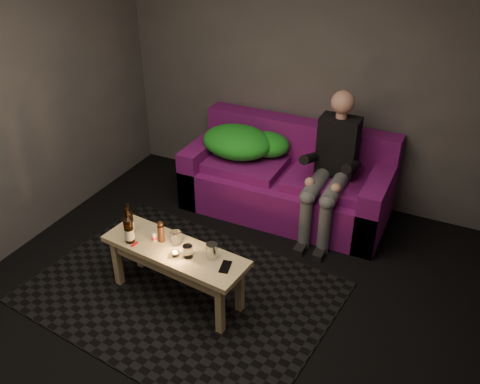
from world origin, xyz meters
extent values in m
plane|color=black|center=(0.00, 0.00, 0.00)|extent=(4.50, 4.50, 0.00)
plane|color=#474547|center=(0.00, 2.25, 1.30)|extent=(4.00, 0.00, 4.00)
cube|color=black|center=(-0.32, 0.22, 0.01)|extent=(2.57, 1.99, 0.01)
cube|color=#670E6C|center=(0.00, 1.77, 0.21)|extent=(2.02, 0.91, 0.42)
cube|color=#670E6C|center=(0.00, 2.11, 0.65)|extent=(2.02, 0.22, 0.44)
cube|color=#670E6C|center=(-0.91, 1.77, 0.31)|extent=(0.20, 0.91, 0.63)
cube|color=#670E6C|center=(0.90, 1.77, 0.31)|extent=(0.20, 0.91, 0.63)
cube|color=#670E6C|center=(-0.43, 1.72, 0.46)|extent=(0.76, 0.61, 0.10)
cube|color=#670E6C|center=(0.42, 1.72, 0.46)|extent=(0.76, 0.61, 0.10)
ellipsoid|color=green|center=(-0.55, 1.77, 0.67)|extent=(0.73, 0.57, 0.30)
ellipsoid|color=green|center=(-0.27, 1.91, 0.64)|extent=(0.44, 0.36, 0.24)
ellipsoid|color=green|center=(-0.78, 1.89, 0.60)|extent=(0.32, 0.26, 0.16)
cube|color=black|center=(0.47, 1.82, 0.82)|extent=(0.36, 0.22, 0.56)
sphere|color=tan|center=(0.47, 1.82, 1.24)|extent=(0.21, 0.21, 0.21)
cylinder|color=#43464C|center=(0.38, 1.51, 0.54)|extent=(0.14, 0.50, 0.14)
cylinder|color=#43464C|center=(0.56, 1.51, 0.54)|extent=(0.14, 0.50, 0.14)
cylinder|color=#43464C|center=(0.38, 1.27, 0.26)|extent=(0.11, 0.11, 0.52)
cylinder|color=#43464C|center=(0.56, 1.27, 0.26)|extent=(0.11, 0.11, 0.52)
cube|color=black|center=(0.38, 1.20, 0.03)|extent=(0.09, 0.22, 0.06)
cube|color=black|center=(0.56, 1.20, 0.03)|extent=(0.09, 0.22, 0.06)
cube|color=tan|center=(-0.32, 0.17, 0.47)|extent=(1.23, 0.51, 0.04)
cube|color=tan|center=(-0.32, 0.17, 0.39)|extent=(1.07, 0.41, 0.11)
cube|color=tan|center=(-0.84, 0.09, 0.22)|extent=(0.06, 0.06, 0.45)
cube|color=tan|center=(-0.81, 0.36, 0.22)|extent=(0.06, 0.06, 0.45)
cube|color=tan|center=(0.17, -0.02, 0.22)|extent=(0.06, 0.06, 0.45)
cube|color=tan|center=(0.20, 0.25, 0.22)|extent=(0.06, 0.06, 0.45)
cylinder|color=black|center=(-0.75, 0.21, 0.58)|extent=(0.06, 0.06, 0.18)
cylinder|color=white|center=(-0.75, 0.21, 0.55)|extent=(0.07, 0.07, 0.08)
cone|color=black|center=(-0.75, 0.21, 0.68)|extent=(0.06, 0.06, 0.03)
cylinder|color=black|center=(-0.75, 0.21, 0.71)|extent=(0.02, 0.02, 0.09)
cylinder|color=black|center=(-0.68, 0.10, 0.59)|extent=(0.07, 0.07, 0.21)
cylinder|color=white|center=(-0.68, 0.10, 0.56)|extent=(0.08, 0.08, 0.09)
cone|color=black|center=(-0.68, 0.10, 0.71)|extent=(0.07, 0.07, 0.03)
cylinder|color=black|center=(-0.68, 0.10, 0.75)|extent=(0.03, 0.03, 0.10)
cylinder|color=silver|center=(-0.51, 0.19, 0.53)|extent=(0.04, 0.04, 0.08)
cylinder|color=black|center=(-0.46, 0.22, 0.56)|extent=(0.07, 0.07, 0.14)
cylinder|color=white|center=(-0.34, 0.24, 0.54)|extent=(0.10, 0.10, 0.10)
cylinder|color=white|center=(-0.26, 0.10, 0.51)|extent=(0.06, 0.06, 0.04)
sphere|color=orange|center=(-0.26, 0.10, 0.52)|extent=(0.02, 0.02, 0.02)
cylinder|color=white|center=(-0.17, 0.14, 0.54)|extent=(0.10, 0.10, 0.10)
cylinder|color=silver|center=(-0.01, 0.21, 0.55)|extent=(0.10, 0.10, 0.12)
cube|color=black|center=(0.14, 0.14, 0.49)|extent=(0.10, 0.15, 0.01)
cube|color=red|center=(-0.62, 0.08, 0.49)|extent=(0.03, 0.07, 0.01)
camera|label=1|loc=(1.49, -2.43, 2.88)|focal=38.00mm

